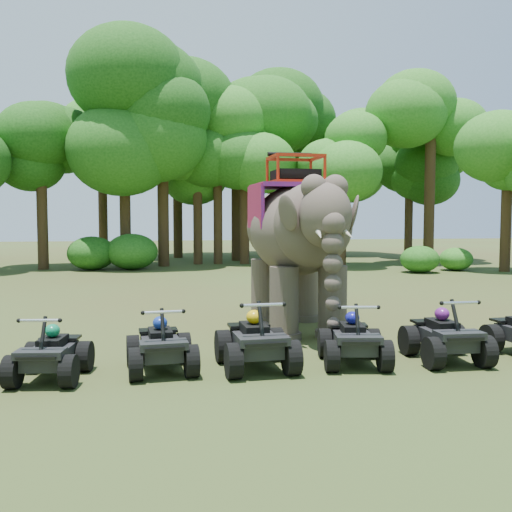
% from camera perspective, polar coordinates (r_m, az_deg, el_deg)
% --- Properties ---
extents(ground, '(110.00, 110.00, 0.00)m').
position_cam_1_polar(ground, '(12.07, 0.95, -9.43)').
color(ground, '#47381E').
rests_on(ground, ground).
extents(elephant, '(2.48, 5.31, 4.39)m').
position_cam_1_polar(elephant, '(14.05, 4.02, 1.51)').
color(elephant, '#4E4139').
rests_on(elephant, ground).
extents(atv_0, '(1.32, 1.69, 1.15)m').
position_cam_1_polar(atv_0, '(10.50, -19.89, -8.48)').
color(atv_0, black).
rests_on(atv_0, ground).
extents(atv_1, '(1.32, 1.72, 1.20)m').
position_cam_1_polar(atv_1, '(10.54, -9.48, -8.11)').
color(atv_1, black).
rests_on(atv_1, ground).
extents(atv_2, '(1.39, 1.84, 1.31)m').
position_cam_1_polar(atv_2, '(10.56, -0.02, -7.73)').
color(atv_2, black).
rests_on(atv_2, ground).
extents(atv_3, '(1.44, 1.81, 1.21)m').
position_cam_1_polar(atv_3, '(11.03, 9.73, -7.55)').
color(atv_3, black).
rests_on(atv_3, ground).
extents(atv_4, '(1.28, 1.73, 1.26)m').
position_cam_1_polar(atv_4, '(11.68, 18.41, -6.92)').
color(atv_4, black).
rests_on(atv_4, ground).
extents(tree_0, '(5.45, 5.45, 7.78)m').
position_cam_1_polar(tree_0, '(33.53, -5.86, 5.84)').
color(tree_0, '#195114').
rests_on(tree_0, ground).
extents(tree_1, '(6.96, 6.96, 9.94)m').
position_cam_1_polar(tree_1, '(36.13, 1.63, 7.43)').
color(tree_1, '#195114').
rests_on(tree_1, ground).
extents(tree_2, '(5.28, 5.28, 7.54)m').
position_cam_1_polar(tree_2, '(31.68, 8.59, 5.71)').
color(tree_2, '#195114').
rests_on(tree_2, ground).
extents(tree_3, '(6.93, 6.93, 9.90)m').
position_cam_1_polar(tree_3, '(34.47, 16.99, 7.40)').
color(tree_3, '#195114').
rests_on(tree_3, ground).
extents(tree_4, '(5.19, 5.19, 7.42)m').
position_cam_1_polar(tree_4, '(31.49, 23.78, 5.31)').
color(tree_4, '#195114').
rests_on(tree_4, ground).
extents(tree_27, '(5.82, 5.82, 8.32)m').
position_cam_1_polar(tree_27, '(32.08, -20.65, 6.17)').
color(tree_27, '#195114').
rests_on(tree_27, ground).
extents(tree_28, '(6.73, 6.73, 9.62)m').
position_cam_1_polar(tree_28, '(32.07, -13.00, 7.48)').
color(tree_28, '#195114').
rests_on(tree_28, ground).
extents(tree_30, '(5.74, 5.74, 8.19)m').
position_cam_1_polar(tree_30, '(38.40, 16.95, 5.76)').
color(tree_30, '#195114').
rests_on(tree_30, ground).
extents(tree_31, '(7.43, 7.43, 10.61)m').
position_cam_1_polar(tree_31, '(38.94, -7.86, 7.65)').
color(tree_31, '#195114').
rests_on(tree_31, ground).
extents(tree_32, '(7.36, 7.36, 10.52)m').
position_cam_1_polar(tree_32, '(36.10, -1.99, 7.90)').
color(tree_32, '#195114').
rests_on(tree_32, ground).
extents(tree_33, '(6.25, 6.25, 8.92)m').
position_cam_1_polar(tree_33, '(33.57, -1.16, 6.83)').
color(tree_33, '#195114').
rests_on(tree_33, ground).
extents(tree_34, '(5.19, 5.19, 7.41)m').
position_cam_1_polar(tree_34, '(33.52, -3.83, 5.54)').
color(tree_34, '#195114').
rests_on(tree_34, ground).
extents(tree_35, '(6.33, 6.33, 9.05)m').
position_cam_1_polar(tree_35, '(37.99, -15.10, 6.46)').
color(tree_35, '#195114').
rests_on(tree_35, ground).
extents(tree_36, '(7.64, 7.64, 10.91)m').
position_cam_1_polar(tree_36, '(40.81, 2.61, 7.72)').
color(tree_36, '#195114').
rests_on(tree_36, ground).
extents(tree_37, '(5.06, 5.06, 7.23)m').
position_cam_1_polar(tree_37, '(38.11, 15.04, 5.08)').
color(tree_37, '#195114').
rests_on(tree_37, ground).
extents(tree_39, '(7.13, 7.13, 10.19)m').
position_cam_1_polar(tree_39, '(41.63, -1.54, 7.15)').
color(tree_39, '#195114').
rests_on(tree_39, ground).
extents(tree_41, '(6.17, 6.17, 8.81)m').
position_cam_1_polar(tree_41, '(41.67, 8.49, 6.16)').
color(tree_41, '#195114').
rests_on(tree_41, ground).
extents(tree_42, '(7.54, 7.54, 10.78)m').
position_cam_1_polar(tree_42, '(32.43, -9.31, 8.52)').
color(tree_42, '#195114').
rests_on(tree_42, ground).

